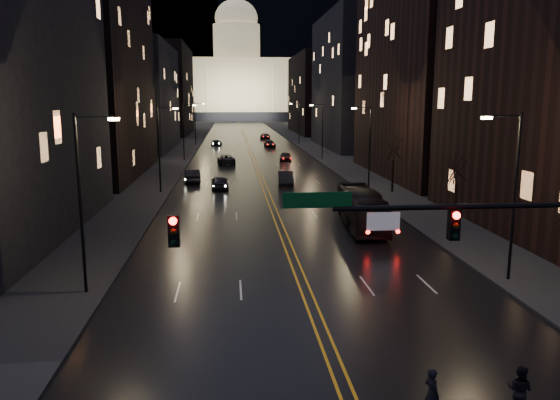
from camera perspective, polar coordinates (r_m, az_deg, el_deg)
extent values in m
plane|color=black|center=(19.64, 6.73, -18.95)|extent=(900.00, 900.00, 0.00)
cube|color=black|center=(147.07, -3.76, 6.71)|extent=(20.00, 320.00, 0.02)
cube|color=black|center=(147.38, -9.25, 6.63)|extent=(8.00, 320.00, 0.16)
cube|color=black|center=(148.08, 1.70, 6.78)|extent=(8.00, 320.00, 0.16)
cube|color=orange|center=(147.07, -3.76, 6.71)|extent=(0.62, 320.00, 0.01)
cube|color=black|center=(72.93, -19.45, 13.34)|extent=(12.00, 30.00, 28.00)
cube|color=black|center=(110.08, -14.47, 10.35)|extent=(12.00, 34.00, 20.00)
cube|color=black|center=(157.68, -11.71, 11.13)|extent=(12.00, 40.00, 24.00)
cube|color=black|center=(71.75, 15.75, 17.61)|extent=(12.00, 30.00, 38.00)
cube|color=black|center=(111.53, 7.78, 12.12)|extent=(12.00, 34.00, 26.00)
cube|color=black|center=(158.65, 3.84, 10.95)|extent=(12.00, 40.00, 22.00)
cube|color=black|center=(402.94, 1.14, 18.38)|extent=(520.00, 60.00, 130.00)
cube|color=black|center=(266.85, -4.45, 8.81)|extent=(90.00, 50.00, 4.00)
cube|color=#DCC57F|center=(266.81, -4.49, 11.82)|extent=(80.00, 36.00, 24.00)
cylinder|color=beige|center=(268.04, -4.55, 16.09)|extent=(22.00, 22.00, 16.00)
ellipsoid|color=beige|center=(269.34, -4.59, 18.42)|extent=(20.00, 20.00, 17.00)
cylinder|color=black|center=(19.38, 23.26, -0.56)|extent=(12.00, 0.18, 0.18)
cube|color=black|center=(17.28, -11.03, -3.18)|extent=(0.35, 0.30, 1.00)
cube|color=black|center=(18.64, 17.70, -2.49)|extent=(0.35, 0.30, 1.00)
sphere|color=#FF0705|center=(17.03, -11.13, -2.18)|extent=(0.24, 0.24, 0.24)
sphere|color=#FF0705|center=(18.40, 17.98, -1.56)|extent=(0.24, 0.24, 0.24)
cube|color=#053F14|center=(17.21, 3.93, 0.00)|extent=(2.20, 0.06, 0.50)
cylinder|color=black|center=(30.92, 23.29, 0.08)|extent=(0.16, 0.16, 9.00)
cylinder|color=black|center=(30.08, 22.36, 8.13)|extent=(1.80, 0.10, 0.10)
cube|color=#F1D491|center=(29.68, 20.79, 8.02)|extent=(0.50, 0.25, 0.15)
cylinder|color=black|center=(28.16, -20.12, -0.65)|extent=(0.16, 0.16, 9.00)
cylinder|color=black|center=(27.48, -18.85, 8.21)|extent=(1.80, 0.10, 0.10)
cube|color=#F1D491|center=(27.29, -16.98, 8.09)|extent=(0.50, 0.25, 0.15)
cylinder|color=black|center=(58.81, 9.35, 5.34)|extent=(0.16, 0.16, 9.00)
cylinder|color=black|center=(58.37, 8.61, 9.55)|extent=(1.80, 0.10, 0.10)
cube|color=#F1D491|center=(58.17, 7.73, 9.47)|extent=(0.50, 0.25, 0.15)
cylinder|color=black|center=(57.41, -12.52, 5.11)|extent=(0.16, 0.16, 9.00)
cylinder|color=black|center=(57.08, -11.79, 9.43)|extent=(1.80, 0.10, 0.10)
cube|color=#F1D491|center=(56.99, -10.87, 9.36)|extent=(0.50, 0.25, 0.15)
cylinder|color=black|center=(88.10, 4.46, 7.11)|extent=(0.16, 0.16, 9.00)
cylinder|color=black|center=(87.81, 3.91, 9.92)|extent=(1.80, 0.10, 0.10)
cube|color=#F1D491|center=(87.67, 3.32, 9.86)|extent=(0.50, 0.25, 0.15)
cylinder|color=black|center=(87.17, -10.06, 6.95)|extent=(0.16, 0.16, 9.00)
cylinder|color=black|center=(86.95, -9.55, 9.79)|extent=(1.80, 0.10, 0.10)
cube|color=#F1D491|center=(86.89, -8.95, 9.74)|extent=(0.50, 0.25, 0.15)
cylinder|color=black|center=(117.75, 2.01, 7.98)|extent=(0.16, 0.16, 9.00)
cylinder|color=black|center=(117.53, 1.58, 10.07)|extent=(1.80, 0.10, 0.10)
cube|color=#F1D491|center=(117.43, 1.13, 10.03)|extent=(0.50, 0.25, 0.15)
cylinder|color=black|center=(117.05, -8.84, 7.85)|extent=(0.16, 0.16, 9.00)
cylinder|color=black|center=(116.89, -8.46, 9.96)|extent=(1.80, 0.10, 0.10)
cube|color=#F1D491|center=(116.84, -8.01, 9.92)|extent=(0.50, 0.25, 0.15)
cylinder|color=black|center=(42.89, 17.83, -0.61)|extent=(0.24, 0.24, 3.50)
cylinder|color=black|center=(57.74, 11.68, 2.42)|extent=(0.24, 0.24, 3.50)
imported|color=black|center=(41.90, 8.50, -0.88)|extent=(3.13, 10.58, 2.91)
imported|color=black|center=(59.43, -6.31, 1.85)|extent=(2.04, 4.63, 1.55)
imported|color=black|center=(64.61, -9.18, 2.50)|extent=(2.27, 5.03, 1.60)
imported|color=black|center=(82.45, -5.65, 4.25)|extent=(2.87, 5.53, 1.49)
imported|color=black|center=(115.49, -6.67, 5.95)|extent=(2.38, 4.67, 1.30)
imported|color=black|center=(62.03, 0.60, 2.29)|extent=(1.99, 4.90, 1.58)
imported|color=black|center=(85.44, 0.58, 4.54)|extent=(2.30, 4.75, 1.56)
imported|color=black|center=(111.37, -1.09, 5.88)|extent=(2.35, 4.99, 1.41)
imported|color=black|center=(134.42, -1.57, 6.67)|extent=(2.57, 5.20, 1.42)
imported|color=black|center=(18.15, 15.58, -18.94)|extent=(0.57, 0.69, 1.65)
imported|color=black|center=(19.26, 23.76, -17.72)|extent=(0.86, 0.86, 1.61)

